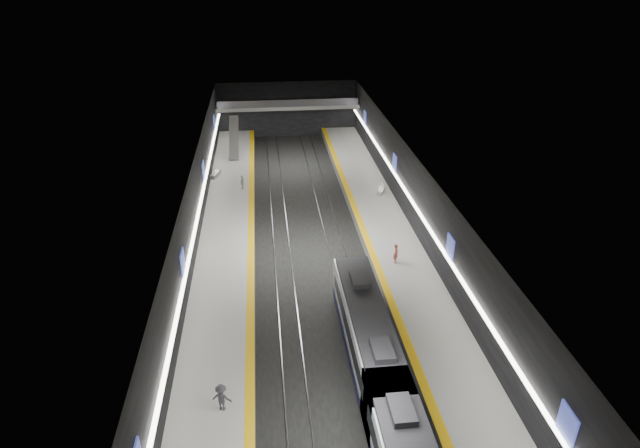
{
  "coord_description": "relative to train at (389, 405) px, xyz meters",
  "views": [
    {
      "loc": [
        -3.73,
        -41.72,
        24.73
      ],
      "look_at": [
        1.09,
        1.71,
        2.2
      ],
      "focal_mm": 30.0,
      "sensor_mm": 36.0,
      "label": 1
    }
  ],
  "objects": [
    {
      "name": "platform_left",
      "position": [
        -10.0,
        20.5,
        -1.7
      ],
      "size": [
        5.0,
        70.0,
        1.0
      ],
      "primitive_type": "cube",
      "color": "slate",
      "rests_on": "ground"
    },
    {
      "name": "ground",
      "position": [
        -2.5,
        20.5,
        -2.2
      ],
      "size": [
        70.0,
        70.0,
        0.0
      ],
      "primitive_type": "plane",
      "color": "black",
      "rests_on": "ground"
    },
    {
      "name": "passenger_left_b",
      "position": [
        -9.34,
        1.86,
        -0.31
      ],
      "size": [
        1.28,
        0.94,
        1.78
      ],
      "primitive_type": "imported",
      "rotation": [
        0.0,
        0.0,
        2.88
      ],
      "color": "#39383F",
      "rests_on": "platform_left"
    },
    {
      "name": "ceiling",
      "position": [
        -2.5,
        20.5,
        5.8
      ],
      "size": [
        20.0,
        70.0,
        0.04
      ],
      "primitive_type": "cube",
      "rotation": [
        3.14,
        0.0,
        0.0
      ],
      "color": "beige",
      "rests_on": "wall_left"
    },
    {
      "name": "bench_right_far",
      "position": [
        6.34,
        31.28,
        -0.95
      ],
      "size": [
        1.32,
        2.11,
        0.5
      ],
      "primitive_type": "cube",
      "rotation": [
        0.0,
        0.0,
        -0.4
      ],
      "color": "#99999E",
      "rests_on": "platform_right"
    },
    {
      "name": "train",
      "position": [
        0.0,
        0.0,
        0.0
      ],
      "size": [
        2.69,
        27.05,
        3.6
      ],
      "color": "#10123E",
      "rests_on": "ground"
    },
    {
      "name": "rails",
      "position": [
        -2.5,
        20.5,
        -2.14
      ],
      "size": [
        6.52,
        70.0,
        0.12
      ],
      "color": "gray",
      "rests_on": "ground"
    },
    {
      "name": "tile_surface_right",
      "position": [
        5.0,
        20.5,
        -1.19
      ],
      "size": [
        5.0,
        70.0,
        0.02
      ],
      "primitive_type": "cube",
      "color": "#A0A09B",
      "rests_on": "platform_right"
    },
    {
      "name": "wall_left",
      "position": [
        -12.5,
        20.5,
        1.8
      ],
      "size": [
        0.04,
        70.0,
        8.0
      ],
      "primitive_type": "cube",
      "color": "black",
      "rests_on": "ground"
    },
    {
      "name": "mezzanine_bridge",
      "position": [
        -2.5,
        53.43,
        2.84
      ],
      "size": [
        20.0,
        3.0,
        1.5
      ],
      "color": "gray",
      "rests_on": "wall_left"
    },
    {
      "name": "platform_right",
      "position": [
        5.0,
        20.5,
        -1.7
      ],
      "size": [
        5.0,
        70.0,
        1.0
      ],
      "primitive_type": "cube",
      "color": "slate",
      "rests_on": "ground"
    },
    {
      "name": "bench_left_far",
      "position": [
        -12.0,
        37.96,
        -0.94
      ],
      "size": [
        1.19,
        2.13,
        0.5
      ],
      "primitive_type": "cube",
      "rotation": [
        0.0,
        0.0,
        -0.32
      ],
      "color": "#99999E",
      "rests_on": "platform_left"
    },
    {
      "name": "cove_light_right",
      "position": [
        7.3,
        20.5,
        1.6
      ],
      "size": [
        0.25,
        68.6,
        0.12
      ],
      "primitive_type": "cube",
      "color": "white",
      "rests_on": "wall_right"
    },
    {
      "name": "cove_light_left",
      "position": [
        -12.3,
        20.5,
        1.6
      ],
      "size": [
        0.25,
        68.6,
        0.12
      ],
      "primitive_type": "cube",
      "color": "white",
      "rests_on": "wall_left"
    },
    {
      "name": "tactile_strip_right",
      "position": [
        2.8,
        20.5,
        -1.18
      ],
      "size": [
        0.6,
        70.0,
        0.02
      ],
      "primitive_type": "cube",
      "color": "yellow",
      "rests_on": "platform_right"
    },
    {
      "name": "wall_back",
      "position": [
        -2.5,
        55.5,
        1.8
      ],
      "size": [
        20.0,
        0.04,
        8.0
      ],
      "primitive_type": "cube",
      "color": "black",
      "rests_on": "ground"
    },
    {
      "name": "wall_right",
      "position": [
        7.5,
        20.5,
        1.8
      ],
      "size": [
        0.04,
        70.0,
        8.0
      ],
      "primitive_type": "cube",
      "color": "black",
      "rests_on": "ground"
    },
    {
      "name": "tile_surface_left",
      "position": [
        -10.0,
        20.5,
        -1.19
      ],
      "size": [
        5.0,
        70.0,
        0.02
      ],
      "primitive_type": "cube",
      "color": "#A0A09B",
      "rests_on": "platform_left"
    },
    {
      "name": "passenger_right_a",
      "position": [
        4.45,
        16.76,
        -0.33
      ],
      "size": [
        0.56,
        0.72,
        1.73
      ],
      "primitive_type": "imported",
      "rotation": [
        0.0,
        0.0,
        1.32
      ],
      "color": "#A9483F",
      "rests_on": "platform_right"
    },
    {
      "name": "tactile_strip_left",
      "position": [
        -7.8,
        20.5,
        -1.18
      ],
      "size": [
        0.6,
        70.0,
        0.02
      ],
      "primitive_type": "cube",
      "color": "yellow",
      "rests_on": "platform_left"
    },
    {
      "name": "passenger_left_a",
      "position": [
        -8.78,
        33.94,
        -0.39
      ],
      "size": [
        0.69,
        1.02,
        1.61
      ],
      "primitive_type": "imported",
      "rotation": [
        0.0,
        0.0,
        -1.92
      ],
      "color": "beige",
      "rests_on": "platform_left"
    },
    {
      "name": "ad_posters",
      "position": [
        -2.5,
        21.5,
        2.3
      ],
      "size": [
        19.94,
        53.5,
        2.2
      ],
      "color": "#3944AB",
      "rests_on": "wall_left"
    },
    {
      "name": "escalator",
      "position": [
        -10.0,
        46.5,
        0.7
      ],
      "size": [
        1.2,
        7.5,
        3.92
      ],
      "primitive_type": "cube",
      "rotation": [
        0.44,
        0.0,
        0.0
      ],
      "color": "#99999E",
      "rests_on": "platform_left"
    }
  ]
}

